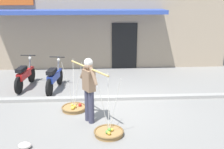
{
  "coord_description": "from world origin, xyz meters",
  "views": [
    {
      "loc": [
        -0.35,
        -7.35,
        3.22
      ],
      "look_at": [
        0.13,
        0.6,
        0.85
      ],
      "focal_mm": 43.92,
      "sensor_mm": 36.0,
      "label": 1
    }
  ],
  "objects": [
    {
      "name": "motorcycle_nearest_shop",
      "position": [
        -2.85,
        1.99,
        0.45
      ],
      "size": [
        0.54,
        1.82,
        1.09
      ],
      "color": "black",
      "rests_on": "ground"
    },
    {
      "name": "storefront_building",
      "position": [
        -1.04,
        6.94,
        2.1
      ],
      "size": [
        13.0,
        6.0,
        4.2
      ],
      "color": "tan",
      "rests_on": "ground"
    },
    {
      "name": "fruit_basket_left_side",
      "position": [
        -0.07,
        -1.56,
        0.07
      ],
      "size": [
        0.71,
        0.71,
        1.45
      ],
      "color": "#9E7542",
      "rests_on": "ground"
    },
    {
      "name": "fruit_basket_right_side",
      "position": [
        -1.0,
        -0.07,
        0.07
      ],
      "size": [
        0.71,
        0.71,
        1.45
      ],
      "color": "#9E7542",
      "rests_on": "ground"
    },
    {
      "name": "plastic_litter_bag",
      "position": [
        -1.91,
        -2.03,
        0.07
      ],
      "size": [
        0.28,
        0.22,
        0.14
      ],
      "primitive_type": "ellipsoid",
      "color": "silver",
      "rests_on": "ground"
    },
    {
      "name": "fruit_vendor",
      "position": [
        -0.54,
        -0.81,
        0.98
      ],
      "size": [
        0.96,
        1.52,
        1.7
      ],
      "color": "#38384C",
      "rests_on": "ground"
    },
    {
      "name": "ground_plane",
      "position": [
        0.0,
        0.0,
        0.0
      ],
      "size": [
        90.0,
        90.0,
        0.0
      ],
      "primitive_type": "plane",
      "color": "gray"
    },
    {
      "name": "sidewalk_curb",
      "position": [
        0.0,
        0.7,
        0.05
      ],
      "size": [
        20.0,
        0.24,
        0.1
      ],
      "primitive_type": "cube",
      "color": "gray",
      "rests_on": "ground"
    },
    {
      "name": "motorcycle_second_in_row",
      "position": [
        -1.78,
        1.67,
        0.45
      ],
      "size": [
        0.54,
        1.81,
        1.09
      ],
      "color": "black",
      "rests_on": "ground"
    }
  ]
}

